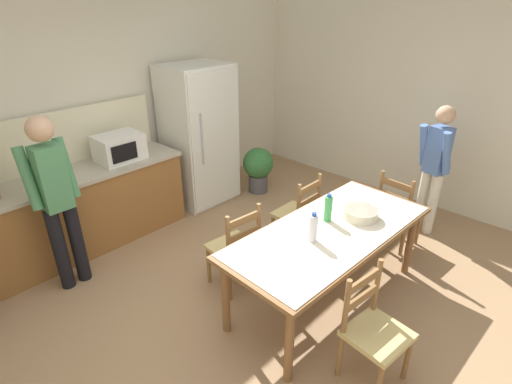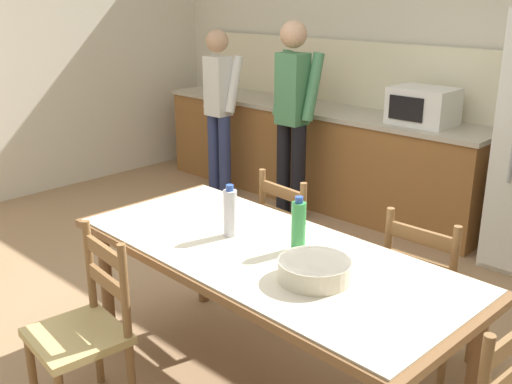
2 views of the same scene
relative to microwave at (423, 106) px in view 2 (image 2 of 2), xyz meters
The scene contains 15 objects.
ground_plane 2.45m from the microwave, 91.19° to the right, with size 8.32×8.32×0.00m, color #9E7A56.
wall_back 0.60m from the microwave, 95.81° to the left, with size 6.52×0.12×2.90m, color beige.
kitchen_counter 1.28m from the microwave, behind, with size 3.50×0.66×0.91m.
counter_splashback 1.18m from the microwave, 163.50° to the left, with size 3.46×0.03×0.60m, color beige.
microwave is the anchor object (origin of this frame).
paper_bag 1.40m from the microwave, behind, with size 0.24×0.16×0.36m, color tan.
dining_table 2.59m from the microwave, 77.24° to the right, with size 2.09×0.98×0.77m.
bottle_near_centre 2.52m from the microwave, 82.93° to the right, with size 0.07×0.07×0.27m.
bottle_off_centre 2.49m from the microwave, 74.27° to the right, with size 0.07×0.07×0.27m.
serving_bowl 2.75m from the microwave, 70.31° to the right, with size 0.32×0.32×0.09m.
chair_side_far_left 1.85m from the microwave, 85.74° to the right, with size 0.46×0.44×0.91m.
chair_side_far_right 2.16m from the microwave, 59.16° to the right, with size 0.42×0.40×0.91m.
chair_side_near_left 3.29m from the microwave, 88.63° to the right, with size 0.46×0.45×0.91m.
person_at_sink 1.97m from the microwave, 165.29° to the right, with size 0.40×0.28×1.61m.
person_at_counter 1.08m from the microwave, 151.34° to the right, with size 0.43×0.30×1.73m.
Camera 2 is at (2.39, -2.24, 1.96)m, focal length 42.00 mm.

